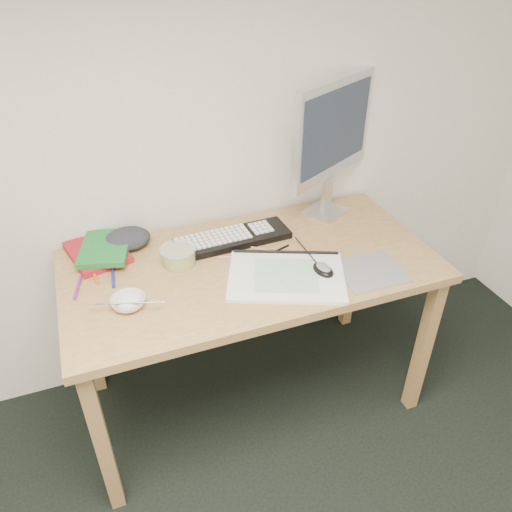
{
  "coord_description": "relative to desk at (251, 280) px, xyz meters",
  "views": [
    {
      "loc": [
        -0.32,
        -0.02,
        1.84
      ],
      "look_at": [
        0.19,
        1.35,
        0.83
      ],
      "focal_mm": 35.0,
      "sensor_mm": 36.0,
      "label": 1
    }
  ],
  "objects": [
    {
      "name": "desk",
      "position": [
        0.0,
        0.0,
        0.0
      ],
      "size": [
        1.4,
        0.7,
        0.75
      ],
      "color": "tan",
      "rests_on": "ground"
    },
    {
      "name": "mousepad",
      "position": [
        0.39,
        -0.21,
        0.08
      ],
      "size": [
        0.24,
        0.22,
        0.0
      ],
      "primitive_type": "cube",
      "rotation": [
        0.0,
        0.0,
        -0.02
      ],
      "color": "gray",
      "rests_on": "desk"
    },
    {
      "name": "sketchpad",
      "position": [
        0.09,
        -0.14,
        0.09
      ],
      "size": [
        0.5,
        0.44,
        0.01
      ],
      "primitive_type": "cube",
      "rotation": [
        0.0,
        0.0,
        -0.39
      ],
      "color": "white",
      "rests_on": "desk"
    },
    {
      "name": "keyboard",
      "position": [
        -0.02,
        0.16,
        0.1
      ],
      "size": [
        0.47,
        0.17,
        0.03
      ],
      "primitive_type": "cube",
      "rotation": [
        0.0,
        0.0,
        0.04
      ],
      "color": "black",
      "rests_on": "desk"
    },
    {
      "name": "monitor",
      "position": [
        0.44,
        0.25,
        0.44
      ],
      "size": [
        0.45,
        0.27,
        0.58
      ],
      "rotation": [
        0.0,
        0.0,
        0.5
      ],
      "color": "silver",
      "rests_on": "desk"
    },
    {
      "name": "mouse",
      "position": [
        0.22,
        -0.16,
        0.11
      ],
      "size": [
        0.07,
        0.11,
        0.03
      ],
      "primitive_type": "ellipsoid",
      "rotation": [
        0.0,
        0.0,
        0.15
      ],
      "color": "black",
      "rests_on": "sketchpad"
    },
    {
      "name": "rice_bowl",
      "position": [
        -0.47,
        -0.1,
        0.1
      ],
      "size": [
        0.14,
        0.14,
        0.04
      ],
      "primitive_type": "imported",
      "rotation": [
        0.0,
        0.0,
        0.26
      ],
      "color": "silver",
      "rests_on": "desk"
    },
    {
      "name": "chopsticks",
      "position": [
        -0.48,
        -0.13,
        0.12
      ],
      "size": [
        0.23,
        0.09,
        0.02
      ],
      "primitive_type": "cylinder",
      "rotation": [
        0.0,
        1.57,
        -0.3
      ],
      "color": "#BABABC",
      "rests_on": "rice_bowl"
    },
    {
      "name": "fruit_tub",
      "position": [
        -0.25,
        0.09,
        0.12
      ],
      "size": [
        0.17,
        0.17,
        0.07
      ],
      "primitive_type": "cylinder",
      "rotation": [
        0.0,
        0.0,
        0.35
      ],
      "color": "gold",
      "rests_on": "desk"
    },
    {
      "name": "book_red",
      "position": [
        -0.54,
        0.25,
        0.09
      ],
      "size": [
        0.25,
        0.29,
        0.03
      ],
      "primitive_type": "cube",
      "rotation": [
        0.0,
        0.0,
        0.25
      ],
      "color": "maroon",
      "rests_on": "desk"
    },
    {
      "name": "book_green",
      "position": [
        -0.51,
        0.24,
        0.12
      ],
      "size": [
        0.24,
        0.28,
        0.02
      ],
      "primitive_type": "cube",
      "rotation": [
        0.0,
        0.0,
        -0.28
      ],
      "color": "#1B6D2A",
      "rests_on": "book_red"
    },
    {
      "name": "cloth_lump",
      "position": [
        -0.42,
        0.28,
        0.11
      ],
      "size": [
        0.17,
        0.15,
        0.06
      ],
      "primitive_type": "ellipsoid",
      "rotation": [
        0.0,
        0.0,
        0.14
      ],
      "color": "#282C31",
      "rests_on": "desk"
    },
    {
      "name": "pencil_pink",
      "position": [
        -0.03,
        0.05,
        0.09
      ],
      "size": [
        0.17,
        0.04,
        0.01
      ],
      "primitive_type": "cylinder",
      "rotation": [
        0.0,
        1.57,
        -0.21
      ],
      "color": "pink",
      "rests_on": "desk"
    },
    {
      "name": "pencil_tan",
      "position": [
        0.04,
        0.09,
        0.09
      ],
      "size": [
        0.14,
        0.12,
        0.01
      ],
      "primitive_type": "cylinder",
      "rotation": [
        0.0,
        1.57,
        -0.74
      ],
      "color": "tan",
      "rests_on": "desk"
    },
    {
      "name": "pencil_black",
      "position": [
        0.09,
        0.02,
        0.09
      ],
      "size": [
        0.19,
        0.07,
        0.01
      ],
      "primitive_type": "cylinder",
      "rotation": [
        0.0,
        1.57,
        0.33
      ],
      "color": "black",
      "rests_on": "desk"
    },
    {
      "name": "marker_blue",
      "position": [
        -0.5,
        0.08,
        0.09
      ],
      "size": [
        0.02,
        0.13,
        0.01
      ],
      "primitive_type": "cylinder",
      "rotation": [
        0.0,
        1.57,
        1.48
      ],
      "color": "#1D219F",
      "rests_on": "desk"
    },
    {
      "name": "marker_orange",
      "position": [
        -0.57,
        0.13,
        0.09
      ],
      "size": [
        0.03,
        0.13,
        0.01
      ],
      "primitive_type": "cylinder",
      "rotation": [
        0.0,
        1.57,
        1.67
      ],
      "color": "#C76B17",
      "rests_on": "desk"
    },
    {
      "name": "marker_purple",
      "position": [
        -0.63,
        0.06,
        0.09
      ],
      "size": [
        0.04,
        0.12,
        0.01
      ],
      "primitive_type": "cylinder",
      "rotation": [
        0.0,
        1.57,
        1.33
      ],
      "color": "#792381",
      "rests_on": "desk"
    }
  ]
}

